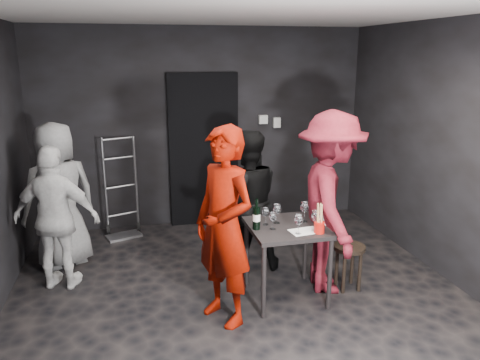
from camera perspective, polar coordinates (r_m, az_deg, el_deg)
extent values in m
cube|color=black|center=(4.59, 0.69, -15.48)|extent=(4.50, 5.00, 0.02)
cube|color=silver|center=(3.97, 0.82, 20.34)|extent=(4.50, 5.00, 0.02)
cube|color=black|center=(6.48, -4.59, 6.33)|extent=(4.50, 0.04, 2.70)
cube|color=black|center=(1.92, 19.84, -17.02)|extent=(4.50, 0.04, 2.70)
cube|color=black|center=(5.09, 26.17, 2.37)|extent=(0.04, 5.00, 2.70)
cube|color=black|center=(6.48, -4.45, 3.63)|extent=(0.95, 0.10, 2.10)
cube|color=#B7B7B2|center=(6.60, 2.84, 7.39)|extent=(0.12, 0.06, 0.12)
cube|color=#B7B7B2|center=(6.66, 4.50, 7.01)|extent=(0.10, 0.06, 0.14)
cylinder|color=#B2B2B7|center=(6.33, -16.11, -0.87)|extent=(0.03, 0.03, 1.31)
cylinder|color=#B2B2B7|center=(6.32, -12.55, -0.66)|extent=(0.03, 0.03, 1.31)
cube|color=#B2B2B7|center=(6.40, -13.97, -6.61)|extent=(0.44, 0.24, 0.03)
cylinder|color=black|center=(6.54, -15.73, -5.66)|extent=(0.04, 0.16, 0.16)
cylinder|color=black|center=(6.53, -12.26, -5.47)|extent=(0.04, 0.16, 0.16)
cube|color=black|center=(4.52, 5.77, -5.80)|extent=(0.72, 0.72, 0.04)
cylinder|color=black|center=(4.31, 2.90, -12.33)|extent=(0.04, 0.04, 0.71)
cylinder|color=black|center=(4.51, 10.90, -11.27)|extent=(0.04, 0.04, 0.71)
cylinder|color=black|center=(4.86, 0.80, -8.95)|extent=(0.04, 0.04, 0.71)
cylinder|color=black|center=(5.04, 7.95, -8.19)|extent=(0.04, 0.04, 0.71)
cylinder|color=#35281C|center=(4.89, 13.21, -8.02)|extent=(0.32, 0.32, 0.04)
cylinder|color=#35281C|center=(5.09, 13.49, -10.08)|extent=(0.04, 0.04, 0.41)
cylinder|color=#35281C|center=(5.02, 11.71, -10.34)|extent=(0.04, 0.04, 0.41)
cylinder|color=#35281C|center=(4.89, 12.56, -11.16)|extent=(0.04, 0.04, 0.41)
cylinder|color=#35281C|center=(4.96, 14.39, -10.88)|extent=(0.04, 0.04, 0.41)
imported|color=#7B0C00|center=(4.02, -1.95, -3.58)|extent=(0.82, 0.91, 2.10)
imported|color=black|center=(5.11, 0.90, -2.24)|extent=(0.79, 0.44, 1.63)
imported|color=maroon|center=(4.66, 11.07, -0.42)|extent=(0.92, 1.53, 2.22)
imported|color=white|center=(5.05, -21.44, -4.46)|extent=(0.95, 0.65, 1.48)
imported|color=gray|center=(5.53, -21.26, -1.02)|extent=(1.00, 0.81, 1.80)
cube|color=white|center=(4.39, 7.89, -6.20)|extent=(0.29, 0.21, 0.00)
cylinder|color=black|center=(4.38, 2.02, -4.70)|extent=(0.07, 0.07, 0.21)
cylinder|color=black|center=(4.33, 2.04, -2.85)|extent=(0.03, 0.03, 0.09)
cylinder|color=white|center=(4.37, 2.02, -4.58)|extent=(0.07, 0.07, 0.07)
cylinder|color=#B5130B|center=(4.36, 9.63, -5.70)|extent=(0.10, 0.10, 0.11)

